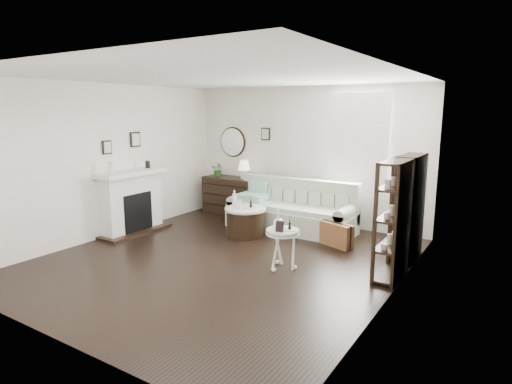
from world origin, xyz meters
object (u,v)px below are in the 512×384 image
Objects in this scene: dresser at (231,196)px; pedestal_table at (283,233)px; sofa at (292,213)px; drum_table at (245,222)px.

pedestal_table is (2.57, -2.32, 0.13)m from dresser.
pedestal_table is (0.85, -1.93, 0.22)m from sofa.
drum_table is at bearing 141.41° from pedestal_table.
sofa is 2.12m from pedestal_table.
sofa is 2.01× the size of dresser.
dresser is at bearing 134.35° from drum_table.
drum_table is (-0.51, -0.84, -0.05)m from sofa.
dresser reaches higher than pedestal_table.
sofa reaches higher than dresser.
sofa is 3.29× the size of drum_table.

